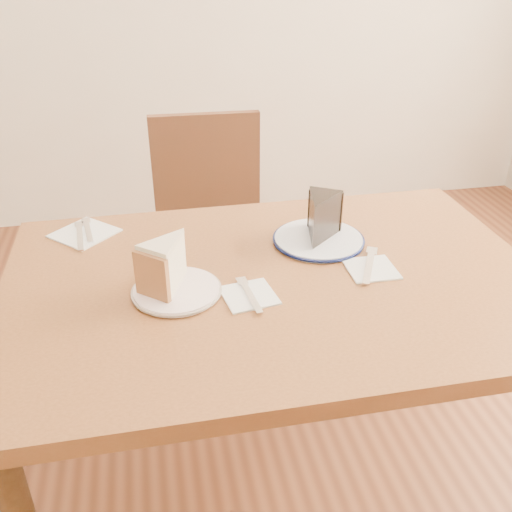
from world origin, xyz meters
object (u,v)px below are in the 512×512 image
object	(u,v)px
table	(275,313)
chocolate_cake	(319,221)
chair_far	(212,238)
plate_navy	(318,240)
carrot_cake	(170,264)
plate_cream	(177,291)

from	to	relation	value
table	chocolate_cake	world-z (taller)	chocolate_cake
table	chair_far	distance (m)	0.71
table	plate_navy	xyz separation A→B (m)	(0.14, 0.14, 0.10)
plate_navy	chocolate_cake	size ratio (longest dim) A/B	1.85
table	carrot_cake	size ratio (longest dim) A/B	10.69
carrot_cake	chocolate_cake	bearing A→B (deg)	61.31
plate_navy	chair_far	bearing A→B (deg)	110.36
plate_navy	chocolate_cake	xyz separation A→B (m)	(-0.00, -0.01, 0.06)
chair_far	plate_navy	xyz separation A→B (m)	(0.20, -0.55, 0.26)
chair_far	chocolate_cake	xyz separation A→B (m)	(0.20, -0.55, 0.31)
plate_navy	chocolate_cake	world-z (taller)	chocolate_cake
table	chair_far	xyz separation A→B (m)	(-0.06, 0.69, -0.15)
carrot_cake	chocolate_cake	xyz separation A→B (m)	(0.37, 0.14, 0.00)
chair_far	plate_cream	bearing A→B (deg)	79.09
plate_cream	carrot_cake	size ratio (longest dim) A/B	1.63
plate_cream	chocolate_cake	size ratio (longest dim) A/B	1.56
chocolate_cake	chair_far	bearing A→B (deg)	-39.79
table	carrot_cake	world-z (taller)	carrot_cake
plate_cream	table	bearing A→B (deg)	6.16
carrot_cake	table	bearing A→B (deg)	41.46
chair_far	plate_cream	distance (m)	0.77
plate_navy	plate_cream	bearing A→B (deg)	-155.51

